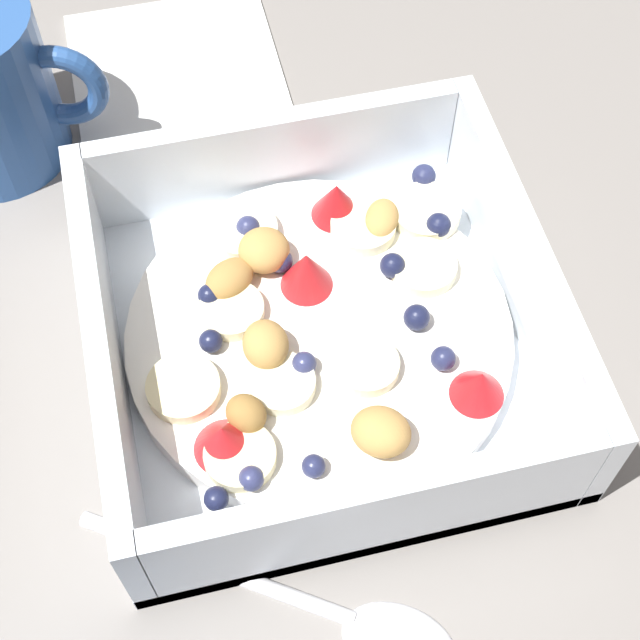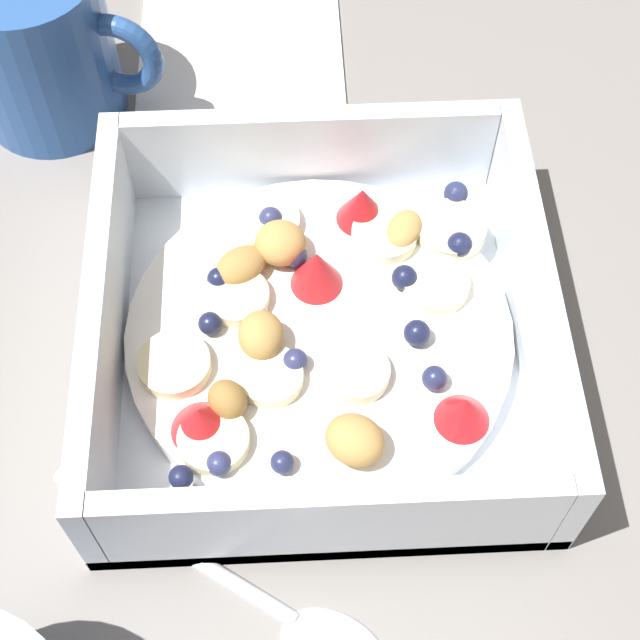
# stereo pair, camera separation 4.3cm
# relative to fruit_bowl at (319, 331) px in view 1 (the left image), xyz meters

# --- Properties ---
(ground_plane) EXTENTS (2.40, 2.40, 0.00)m
(ground_plane) POSITION_rel_fruit_bowl_xyz_m (-0.01, 0.00, -0.02)
(ground_plane) COLOR gray
(fruit_bowl) EXTENTS (0.20, 0.20, 0.06)m
(fruit_bowl) POSITION_rel_fruit_bowl_xyz_m (0.00, 0.00, 0.00)
(fruit_bowl) COLOR white
(fruit_bowl) RESTS_ON ground
(spoon) EXTENTS (0.11, 0.15, 0.01)m
(spoon) POSITION_rel_fruit_bowl_xyz_m (-0.13, 0.02, -0.02)
(spoon) COLOR silver
(spoon) RESTS_ON ground
(folded_napkin) EXTENTS (0.12, 0.12, 0.01)m
(folded_napkin) POSITION_rel_fruit_bowl_xyz_m (0.21, 0.04, -0.02)
(folded_napkin) COLOR white
(folded_napkin) RESTS_ON ground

